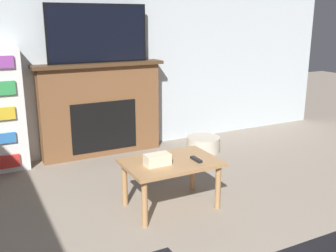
# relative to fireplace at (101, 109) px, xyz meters

# --- Properties ---
(wall_back) EXTENTS (7.00, 0.06, 2.70)m
(wall_back) POSITION_rel_fireplace_xyz_m (0.11, 0.14, 0.77)
(wall_back) COLOR silver
(wall_back) RESTS_ON ground_plane
(fireplace) EXTENTS (1.59, 0.28, 1.15)m
(fireplace) POSITION_rel_fireplace_xyz_m (0.00, 0.00, 0.00)
(fireplace) COLOR brown
(fireplace) RESTS_ON ground_plane
(tv) EXTENTS (1.21, 0.03, 0.68)m
(tv) POSITION_rel_fireplace_xyz_m (0.00, -0.02, 0.91)
(tv) COLOR black
(tv) RESTS_ON fireplace
(coffee_table) EXTENTS (0.84, 0.57, 0.44)m
(coffee_table) POSITION_rel_fireplace_xyz_m (0.09, -1.70, -0.20)
(coffee_table) COLOR #A87A4C
(coffee_table) RESTS_ON ground_plane
(tissue_box) EXTENTS (0.22, 0.12, 0.10)m
(tissue_box) POSITION_rel_fireplace_xyz_m (-0.06, -1.73, -0.09)
(tissue_box) COLOR beige
(tissue_box) RESTS_ON coffee_table
(remote_control) EXTENTS (0.04, 0.15, 0.02)m
(remote_control) POSITION_rel_fireplace_xyz_m (0.30, -1.79, -0.13)
(remote_control) COLOR black
(remote_control) RESTS_ON coffee_table
(storage_basket) EXTENTS (0.43, 0.43, 0.19)m
(storage_basket) POSITION_rel_fireplace_xyz_m (1.19, -0.50, -0.49)
(storage_basket) COLOR #BCB29E
(storage_basket) RESTS_ON ground_plane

